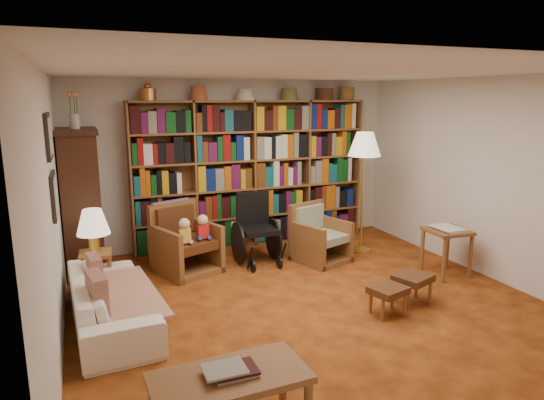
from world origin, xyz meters
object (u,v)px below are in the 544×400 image
sofa (111,301)px  wheelchair (256,231)px  side_table_lamp (96,264)px  armchair_leather (185,243)px  armchair_sage (318,239)px  footstool_a (388,292)px  side_table_papers (447,237)px  footstool_b (413,280)px  coffee_table (230,382)px  floor_lamp (364,149)px

sofa → wheelchair: bearing=-60.5°
side_table_lamp → armchair_leather: (1.12, 0.46, -0.00)m
armchair_sage → footstool_a: 1.86m
footstool_a → armchair_leather: bearing=128.2°
side_table_lamp → side_table_papers: size_ratio=0.81×
footstool_a → footstool_b: size_ratio=0.89×
side_table_lamp → wheelchair: wheelchair is taller
side_table_lamp → wheelchair: size_ratio=0.54×
side_table_lamp → footstool_b: 3.58m
armchair_sage → footstool_b: (0.29, -1.71, -0.03)m
wheelchair → side_table_papers: (2.07, -1.40, 0.06)m
wheelchair → footstool_a: 2.22m
armchair_sage → coffee_table: size_ratio=0.81×
armchair_leather → armchair_sage: armchair_leather is taller
wheelchair → floor_lamp: (1.59, -0.16, 1.08)m
sofa → side_table_lamp: sofa is taller
footstool_b → coffee_table: (-2.51, -1.33, 0.14)m
coffee_table → side_table_papers: bearing=28.8°
sofa → footstool_b: size_ratio=3.72×
side_table_lamp → footstool_a: 3.27m
armchair_leather → footstool_a: (1.68, -2.14, -0.12)m
sofa → coffee_table: size_ratio=1.71×
side_table_lamp → armchair_leather: bearing=22.2°
side_table_lamp → floor_lamp: (3.69, 0.26, 1.15)m
sofa → side_table_lamp: size_ratio=3.49×
sofa → footstool_b: 3.20m
armchair_leather → coffee_table: armchair_leather is taller
side_table_papers → footstool_a: bearing=-152.7°
wheelchair → footstool_a: wheelchair is taller
side_table_lamp → footstool_b: side_table_lamp is taller
sofa → armchair_leather: 1.69m
coffee_table → floor_lamp: bearing=46.6°
sofa → floor_lamp: (3.59, 1.14, 1.26)m
armchair_leather → floor_lamp: bearing=-4.4°
side_table_papers → footstool_a: size_ratio=1.47×
armchair_leather → coffee_table: 3.36m
side_table_lamp → footstool_b: (3.23, -1.54, -0.10)m
wheelchair → footstool_b: bearing=-60.1°
wheelchair → armchair_sage: bearing=-16.4°
armchair_sage → side_table_papers: size_ratio=1.33×
footstool_a → footstool_b: (0.42, 0.14, 0.02)m
armchair_leather → footstool_a: armchair_leather is taller
wheelchair → coffee_table: (-1.38, -3.29, -0.03)m
side_table_papers → footstool_a: (-1.37, -0.70, -0.25)m
coffee_table → side_table_lamp: bearing=104.1°
armchair_leather → footstool_b: armchair_leather is taller
side_table_lamp → side_table_papers: (4.17, -0.98, 0.13)m
side_table_lamp → floor_lamp: floor_lamp is taller
coffee_table → wheelchair: bearing=67.3°
floor_lamp → side_table_papers: floor_lamp is taller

